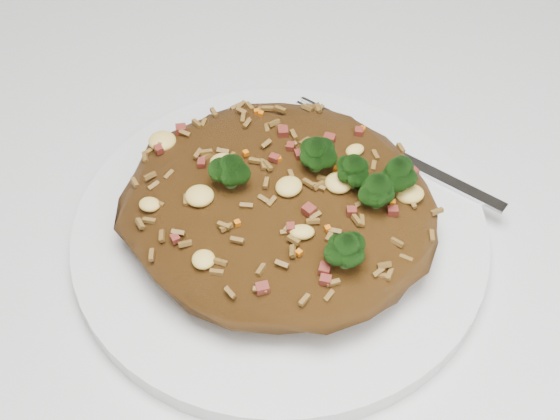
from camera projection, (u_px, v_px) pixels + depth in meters
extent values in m
cube|color=silver|center=(337.00, 327.00, 0.47)|extent=(1.20, 0.80, 0.04)
cylinder|color=olive|center=(3.00, 170.00, 1.07)|extent=(0.06, 0.06, 0.71)
cylinder|color=white|center=(280.00, 233.00, 0.48)|extent=(0.26, 0.26, 0.01)
ellipsoid|color=brown|center=(280.00, 206.00, 0.46)|extent=(0.19, 0.17, 0.04)
ellipsoid|color=#0D3206|center=(346.00, 250.00, 0.41)|extent=(0.02, 0.02, 0.02)
ellipsoid|color=#0D3206|center=(377.00, 191.00, 0.43)|extent=(0.02, 0.02, 0.02)
ellipsoid|color=#0D3206|center=(397.00, 174.00, 0.45)|extent=(0.02, 0.02, 0.02)
ellipsoid|color=#0D3206|center=(230.00, 170.00, 0.44)|extent=(0.02, 0.02, 0.02)
ellipsoid|color=#0D3206|center=(316.00, 154.00, 0.45)|extent=(0.02, 0.02, 0.02)
ellipsoid|color=#0D3206|center=(353.00, 170.00, 0.44)|extent=(0.02, 0.02, 0.02)
cube|color=silver|center=(457.00, 185.00, 0.50)|extent=(0.10, 0.04, 0.00)
cube|color=silver|center=(331.00, 123.00, 0.54)|extent=(0.04, 0.03, 0.00)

